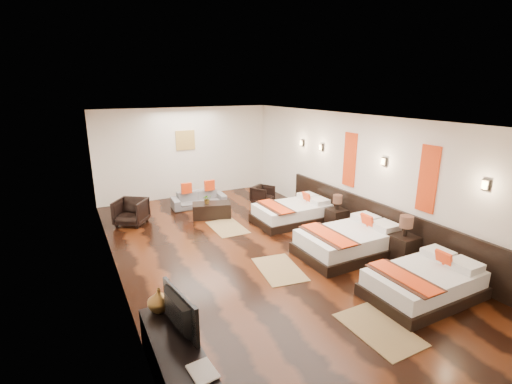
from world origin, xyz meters
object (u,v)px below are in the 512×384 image
bed_mid (349,241)px  table_plant (207,199)px  tv_console (177,364)px  book (191,377)px  sofa (199,199)px  coffee_table (212,210)px  bed_near (424,283)px  figurine (159,300)px  nightstand_a (404,245)px  armchair_right (263,195)px  tv (173,313)px  bed_far (293,212)px  nightstand_b (337,216)px  armchair_left (131,212)px

bed_mid → table_plant: (-1.86, 3.47, 0.25)m
bed_mid → tv_console: bed_mid is taller
book → sofa: bearing=70.5°
coffee_table → sofa: bearing=90.0°
bed_near → book: (-4.19, -0.55, 0.32)m
figurine → nightstand_a: bearing=3.6°
figurine → table_plant: (2.33, 4.54, -0.18)m
armchair_right → tv: bearing=-157.7°
tv_console → book: bearing=-90.0°
bed_near → tv_console: size_ratio=1.06×
coffee_table → armchair_right: bearing=14.8°
figurine → sofa: bearing=66.3°
bed_far → sofa: 2.92m
figurine → nightstand_b: bearing=25.8°
bed_near → coffee_table: bed_near is taller
tv_console → armchair_right: size_ratio=3.09×
armchair_left → armchair_right: size_ratio=1.25×
bed_far → coffee_table: bed_far is taller
bed_far → bed_near: bearing=-90.0°
bed_near → armchair_right: 5.78m
bed_far → tv: 5.62m
book → bed_mid: bearing=29.8°
bed_far → armchair_right: 1.77m
tv → book: size_ratio=2.64×
bed_near → figurine: 4.29m
bed_far → figurine: 5.32m
bed_far → nightstand_a: 3.02m
bed_mid → bed_far: (-0.00, 2.17, -0.02)m
tv → nightstand_a: bearing=-88.9°
bed_mid → nightstand_a: nightstand_a is taller
bed_near → armchair_right: bed_near is taller
nightstand_b → coffee_table: bearing=139.7°
tv_console → book: (0.00, -0.58, 0.29)m
bed_mid → bed_far: bed_mid is taller
tv → coffee_table: (2.39, 5.04, -0.61)m
armchair_left → figurine: bearing=-59.2°
bed_near → table_plant: size_ratio=7.42×
bed_near → book: 4.24m
bed_mid → armchair_right: bed_mid is taller
book → table_plant: bearing=68.3°
bed_near → armchair_left: (-3.76, 5.76, 0.08)m
armchair_left → bed_mid: bearing=-10.3°
bed_far → nightstand_b: bearing=-48.3°
figurine → armchair_left: size_ratio=0.44×
figurine → table_plant: figurine is taller
nightstand_a → book: 5.22m
bed_mid → table_plant: bearing=118.2°
nightstand_b → tv_console: nightstand_b is taller
tv → figurine: size_ratio=2.75×
bed_mid → coffee_table: bed_mid is taller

